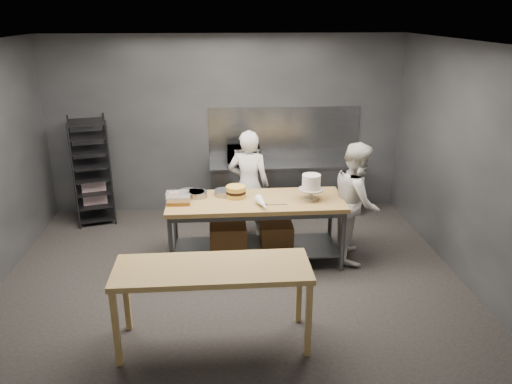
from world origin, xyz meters
TOP-DOWN VIEW (x-y plane):
  - ground at (0.00, 0.00)m, footprint 6.00×6.00m
  - back_wall at (0.00, 2.50)m, footprint 6.00×0.04m
  - work_table at (0.31, 0.44)m, footprint 2.40×0.90m
  - near_counter at (-0.24, -1.37)m, footprint 2.00×0.70m
  - back_counter at (1.00, 2.18)m, footprint 2.60×0.60m
  - splashback_panel at (1.00, 2.48)m, footprint 2.60×0.02m
  - speed_rack at (-2.22, 2.10)m, footprint 0.75×0.78m
  - chef_behind at (0.30, 1.22)m, footprint 0.70×0.54m
  - chef_right at (1.75, 0.46)m, footprint 0.80×0.93m
  - microwave at (0.27, 2.18)m, footprint 0.54×0.37m
  - frosted_cake_stand at (1.09, 0.39)m, footprint 0.34×0.34m
  - layer_cake at (0.08, 0.55)m, footprint 0.27×0.27m
  - cake_pans at (-0.39, 0.64)m, footprint 0.77×0.32m
  - piping_bag at (0.41, 0.13)m, footprint 0.19×0.40m
  - offset_spatula at (0.52, 0.23)m, footprint 0.36×0.02m
  - pastry_clamshells at (-0.70, 0.44)m, footprint 0.33×0.36m

SIDE VIEW (x-z plane):
  - ground at x=0.00m, z-range 0.00..0.00m
  - back_counter at x=1.00m, z-range 0.00..0.90m
  - work_table at x=0.31m, z-range 0.11..1.03m
  - near_counter at x=-0.24m, z-range 0.36..1.26m
  - chef_right at x=1.75m, z-range 0.00..1.68m
  - chef_behind at x=0.30m, z-range 0.00..1.70m
  - speed_rack at x=-2.22m, z-range -0.02..1.73m
  - offset_spatula at x=0.52m, z-range 0.92..0.93m
  - cake_pans at x=-0.39m, z-range 0.92..0.99m
  - pastry_clamshells at x=-0.70m, z-range 0.92..1.03m
  - piping_bag at x=0.41m, z-range 0.92..1.04m
  - layer_cake at x=0.08m, z-range 0.92..1.08m
  - microwave at x=0.27m, z-range 0.90..1.20m
  - frosted_cake_stand at x=1.09m, z-range 0.97..1.32m
  - splashback_panel at x=1.00m, z-range 0.90..1.80m
  - back_wall at x=0.00m, z-range 0.00..3.00m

